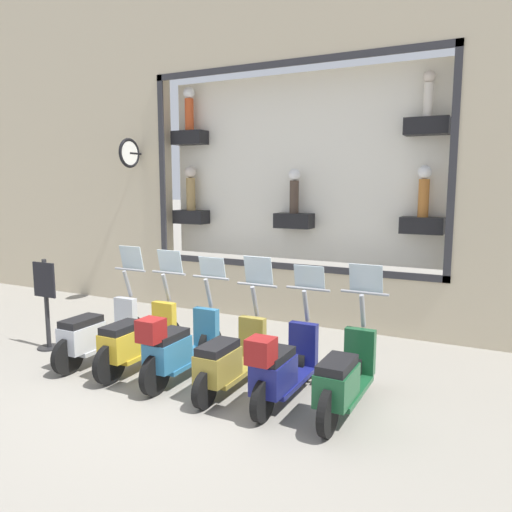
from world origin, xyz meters
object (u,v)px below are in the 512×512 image
object	(u,v)px
scooter_teal_3	(178,347)
shop_sign_post	(46,302)
scooter_olive_2	(229,359)
scooter_silver_5	(96,333)
scooter_navy_1	(281,367)
scooter_yellow_4	(136,340)
scooter_green_0	(344,378)

from	to	relation	value
scooter_teal_3	shop_sign_post	distance (m)	2.66
scooter_olive_2	scooter_silver_5	world-z (taller)	scooter_silver_5
scooter_navy_1	scooter_teal_3	distance (m)	1.50
scooter_olive_2	scooter_silver_5	size ratio (longest dim) A/B	0.99
scooter_olive_2	scooter_silver_5	bearing A→B (deg)	89.85
scooter_olive_2	scooter_yellow_4	size ratio (longest dim) A/B	0.99
scooter_navy_1	shop_sign_post	distance (m)	4.16
scooter_olive_2	scooter_silver_5	distance (m)	2.26
scooter_navy_1	scooter_silver_5	world-z (taller)	scooter_silver_5
scooter_green_0	scooter_yellow_4	world-z (taller)	scooter_green_0
scooter_teal_3	shop_sign_post	bearing A→B (deg)	86.64
scooter_navy_1	scooter_olive_2	distance (m)	0.76
scooter_olive_2	scooter_teal_3	size ratio (longest dim) A/B	0.99
scooter_yellow_4	scooter_teal_3	bearing A→B (deg)	-94.76
scooter_navy_1	scooter_green_0	bearing A→B (deg)	-84.80
scooter_yellow_4	shop_sign_post	xyz separation A→B (m)	(0.09, 1.89, 0.32)
scooter_olive_2	scooter_yellow_4	xyz separation A→B (m)	(0.01, 1.50, 0.03)
scooter_silver_5	scooter_olive_2	bearing A→B (deg)	-90.15
scooter_green_0	scooter_navy_1	bearing A→B (deg)	95.20
scooter_navy_1	scooter_teal_3	size ratio (longest dim) A/B	1.00
scooter_yellow_4	scooter_green_0	bearing A→B (deg)	-90.01
scooter_yellow_4	scooter_olive_2	bearing A→B (deg)	-90.27
scooter_green_0	scooter_silver_5	xyz separation A→B (m)	(-0.00, 3.76, -0.00)
scooter_navy_1	scooter_silver_5	distance (m)	3.01
scooter_olive_2	scooter_navy_1	bearing A→B (deg)	-94.72
scooter_green_0	scooter_teal_3	world-z (taller)	scooter_green_0
scooter_silver_5	scooter_teal_3	bearing A→B (deg)	-92.34
scooter_yellow_4	shop_sign_post	distance (m)	1.92
shop_sign_post	scooter_navy_1	bearing A→B (deg)	-92.23
shop_sign_post	scooter_green_0	bearing A→B (deg)	-91.09
scooter_navy_1	shop_sign_post	bearing A→B (deg)	87.77
scooter_green_0	scooter_teal_3	size ratio (longest dim) A/B	1.00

